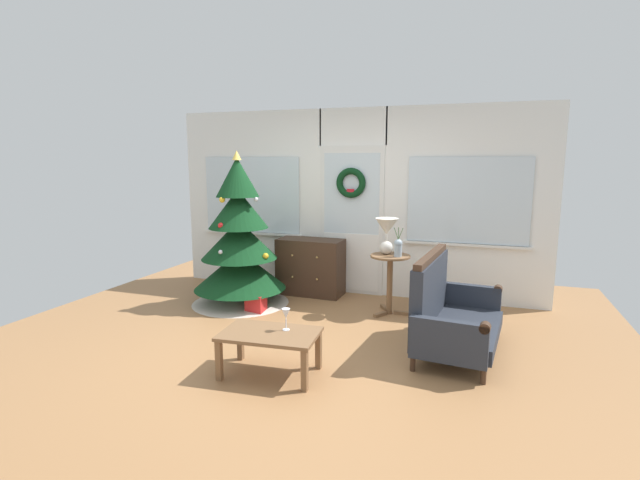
{
  "coord_description": "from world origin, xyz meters",
  "views": [
    {
      "loc": [
        1.69,
        -4.24,
        1.87
      ],
      "look_at": [
        0.05,
        0.55,
        1.0
      ],
      "focal_mm": 26.55,
      "sensor_mm": 36.0,
      "label": 1
    }
  ],
  "objects_px": {
    "dresser_cabinet": "(311,267)",
    "christmas_tree": "(239,247)",
    "side_table": "(390,272)",
    "settee_sofa": "(449,313)",
    "wine_glass": "(286,315)",
    "table_lamp": "(387,231)",
    "gift_box": "(256,303)",
    "coffee_table": "(270,338)",
    "flower_vase": "(398,247)"
  },
  "relations": [
    {
      "from": "flower_vase",
      "to": "coffee_table",
      "type": "bearing_deg",
      "value": -111.97
    },
    {
      "from": "side_table",
      "to": "wine_glass",
      "type": "bearing_deg",
      "value": -106.61
    },
    {
      "from": "christmas_tree",
      "to": "wine_glass",
      "type": "distance_m",
      "value": 2.19
    },
    {
      "from": "dresser_cabinet",
      "to": "christmas_tree",
      "type": "bearing_deg",
      "value": -136.73
    },
    {
      "from": "coffee_table",
      "to": "gift_box",
      "type": "distance_m",
      "value": 1.77
    },
    {
      "from": "coffee_table",
      "to": "gift_box",
      "type": "bearing_deg",
      "value": 120.57
    },
    {
      "from": "side_table",
      "to": "table_lamp",
      "type": "distance_m",
      "value": 0.5
    },
    {
      "from": "settee_sofa",
      "to": "gift_box",
      "type": "relative_size",
      "value": 6.52
    },
    {
      "from": "table_lamp",
      "to": "flower_vase",
      "type": "bearing_deg",
      "value": -32.01
    },
    {
      "from": "settee_sofa",
      "to": "christmas_tree",
      "type": "bearing_deg",
      "value": 164.97
    },
    {
      "from": "wine_glass",
      "to": "gift_box",
      "type": "bearing_deg",
      "value": 125.41
    },
    {
      "from": "table_lamp",
      "to": "coffee_table",
      "type": "bearing_deg",
      "value": -106.94
    },
    {
      "from": "christmas_tree",
      "to": "table_lamp",
      "type": "relative_size",
      "value": 4.49
    },
    {
      "from": "table_lamp",
      "to": "gift_box",
      "type": "relative_size",
      "value": 2.02
    },
    {
      "from": "dresser_cabinet",
      "to": "table_lamp",
      "type": "distance_m",
      "value": 1.38
    },
    {
      "from": "flower_vase",
      "to": "wine_glass",
      "type": "xyz_separation_m",
      "value": [
        -0.66,
        -1.83,
        -0.32
      ]
    },
    {
      "from": "wine_glass",
      "to": "side_table",
      "type": "bearing_deg",
      "value": 73.39
    },
    {
      "from": "wine_glass",
      "to": "coffee_table",
      "type": "bearing_deg",
      "value": -139.48
    },
    {
      "from": "dresser_cabinet",
      "to": "wine_glass",
      "type": "relative_size",
      "value": 4.69
    },
    {
      "from": "settee_sofa",
      "to": "wine_glass",
      "type": "xyz_separation_m",
      "value": [
        -1.32,
        -0.97,
        0.15
      ]
    },
    {
      "from": "table_lamp",
      "to": "gift_box",
      "type": "xyz_separation_m",
      "value": [
        -1.51,
        -0.51,
        -0.9
      ]
    },
    {
      "from": "flower_vase",
      "to": "dresser_cabinet",
      "type": "bearing_deg",
      "value": 157.09
    },
    {
      "from": "christmas_tree",
      "to": "gift_box",
      "type": "bearing_deg",
      "value": -37.2
    },
    {
      "from": "flower_vase",
      "to": "gift_box",
      "type": "xyz_separation_m",
      "value": [
        -1.67,
        -0.41,
        -0.74
      ]
    },
    {
      "from": "flower_vase",
      "to": "coffee_table",
      "type": "height_order",
      "value": "flower_vase"
    },
    {
      "from": "side_table",
      "to": "gift_box",
      "type": "relative_size",
      "value": 3.34
    },
    {
      "from": "side_table",
      "to": "gift_box",
      "type": "bearing_deg",
      "value": -163.31
    },
    {
      "from": "wine_glass",
      "to": "dresser_cabinet",
      "type": "bearing_deg",
      "value": 104.98
    },
    {
      "from": "christmas_tree",
      "to": "flower_vase",
      "type": "height_order",
      "value": "christmas_tree"
    },
    {
      "from": "settee_sofa",
      "to": "side_table",
      "type": "bearing_deg",
      "value": 129.45
    },
    {
      "from": "table_lamp",
      "to": "gift_box",
      "type": "height_order",
      "value": "table_lamp"
    },
    {
      "from": "christmas_tree",
      "to": "coffee_table",
      "type": "height_order",
      "value": "christmas_tree"
    },
    {
      "from": "gift_box",
      "to": "coffee_table",
      "type": "bearing_deg",
      "value": -59.43
    },
    {
      "from": "christmas_tree",
      "to": "settee_sofa",
      "type": "distance_m",
      "value": 2.81
    },
    {
      "from": "settee_sofa",
      "to": "side_table",
      "type": "height_order",
      "value": "settee_sofa"
    },
    {
      "from": "christmas_tree",
      "to": "flower_vase",
      "type": "relative_size",
      "value": 5.65
    },
    {
      "from": "table_lamp",
      "to": "wine_glass",
      "type": "height_order",
      "value": "table_lamp"
    },
    {
      "from": "table_lamp",
      "to": "settee_sofa",
      "type": "bearing_deg",
      "value": -49.6
    },
    {
      "from": "christmas_tree",
      "to": "dresser_cabinet",
      "type": "xyz_separation_m",
      "value": [
        0.73,
        0.69,
        -0.36
      ]
    },
    {
      "from": "table_lamp",
      "to": "coffee_table",
      "type": "xyz_separation_m",
      "value": [
        -0.62,
        -2.03,
        -0.68
      ]
    },
    {
      "from": "settee_sofa",
      "to": "flower_vase",
      "type": "bearing_deg",
      "value": 127.38
    },
    {
      "from": "wine_glass",
      "to": "gift_box",
      "type": "relative_size",
      "value": 0.89
    },
    {
      "from": "gift_box",
      "to": "side_table",
      "type": "bearing_deg",
      "value": 16.69
    },
    {
      "from": "christmas_tree",
      "to": "side_table",
      "type": "height_order",
      "value": "christmas_tree"
    },
    {
      "from": "gift_box",
      "to": "flower_vase",
      "type": "bearing_deg",
      "value": 13.82
    },
    {
      "from": "christmas_tree",
      "to": "side_table",
      "type": "relative_size",
      "value": 2.71
    },
    {
      "from": "side_table",
      "to": "christmas_tree",
      "type": "bearing_deg",
      "value": -174.13
    },
    {
      "from": "side_table",
      "to": "wine_glass",
      "type": "xyz_separation_m",
      "value": [
        -0.56,
        -1.89,
        0.01
      ]
    },
    {
      "from": "christmas_tree",
      "to": "dresser_cabinet",
      "type": "distance_m",
      "value": 1.07
    },
    {
      "from": "christmas_tree",
      "to": "settee_sofa",
      "type": "bearing_deg",
      "value": -15.03
    }
  ]
}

